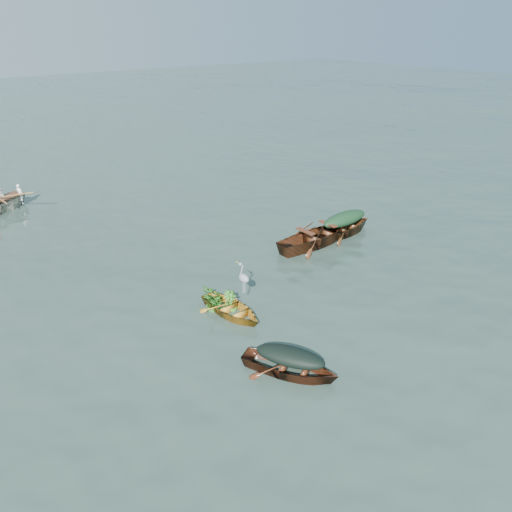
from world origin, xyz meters
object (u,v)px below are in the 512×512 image
(heron, at_px, (244,282))
(yellow_dinghy, at_px, (231,314))
(open_wooden_boat, at_px, (316,245))
(dark_covered_boat, at_px, (290,374))
(green_tarp_boat, at_px, (343,235))

(heron, bearing_deg, yellow_dinghy, -174.81)
(open_wooden_boat, distance_m, heron, 5.10)
(yellow_dinghy, xyz_separation_m, dark_covered_boat, (-0.41, -2.95, 0.00))
(yellow_dinghy, bearing_deg, dark_covered_boat, -104.86)
(open_wooden_boat, relative_size, heron, 5.13)
(dark_covered_boat, xyz_separation_m, green_tarp_boat, (7.12, 5.00, 0.00))
(yellow_dinghy, height_order, open_wooden_boat, open_wooden_boat)
(heron, bearing_deg, dark_covered_boat, -114.16)
(yellow_dinghy, relative_size, open_wooden_boat, 0.56)
(green_tarp_boat, bearing_deg, yellow_dinghy, 105.31)
(green_tarp_boat, distance_m, heron, 6.52)
(open_wooden_boat, bearing_deg, heron, 110.99)
(green_tarp_boat, xyz_separation_m, heron, (-6.17, -1.93, 0.80))
(yellow_dinghy, xyz_separation_m, open_wooden_boat, (5.21, 2.00, 0.00))
(green_tarp_boat, xyz_separation_m, open_wooden_boat, (-1.50, -0.04, 0.00))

